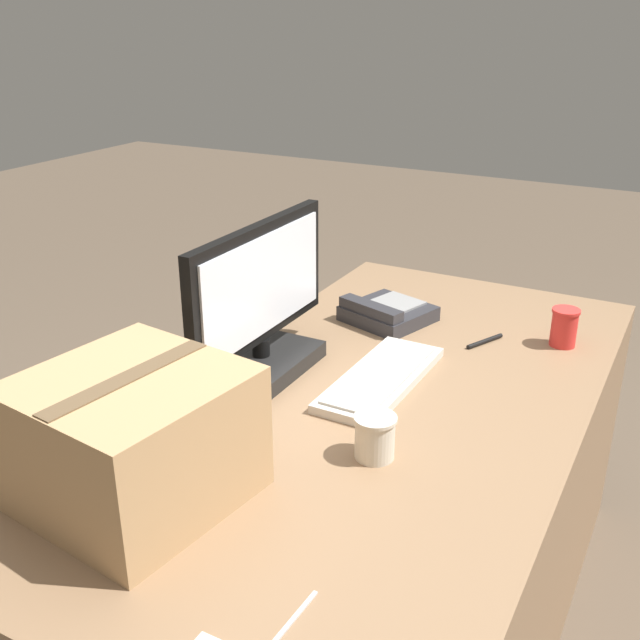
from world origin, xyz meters
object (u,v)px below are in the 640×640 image
Objects in this scene: paper_cup_right at (564,327)px; pen_marker at (485,341)px; paper_cup_left at (375,437)px; spoon at (279,636)px; cardboard_box at (134,439)px; keyboard at (381,378)px; monitor at (260,311)px; desk_phone at (387,313)px.

paper_cup_right reaches higher than pen_marker.
spoon is at bearing -171.56° from paper_cup_left.
pen_marker is at bearing -175.45° from spoon.
cardboard_box is at bearing -110.06° from spoon.
pen_marker is at bearing 114.72° from paper_cup_right.
paper_cup_right is at bearing -16.87° from paper_cup_left.
cardboard_box is at bearing 162.20° from keyboard.
paper_cup_right is 0.21m from pen_marker.
monitor is 3.52× the size of spoon.
keyboard is 0.39m from desk_phone.
cardboard_box is at bearing -171.68° from monitor.
monitor is 0.33m from keyboard.
monitor reaches higher than cardboard_box.
pen_marker is (1.13, 0.04, 0.00)m from spoon.
pen_marker is (0.34, -0.15, -0.01)m from keyboard.
paper_cup_left is at bearing 163.13° from paper_cup_right.
spoon is at bearing -146.71° from desk_phone.
desk_phone is 1.72× the size of spoon.
paper_cup_left is at bearing -157.69° from keyboard.
monitor is at bearing -21.13° from pen_marker.
keyboard is at bearing -141.26° from desk_phone.
desk_phone is at bearing 98.19° from paper_cup_right.
pen_marker is (-0.02, -0.30, -0.02)m from desk_phone.
monitor is 1.27× the size of keyboard.
paper_cup_right is (0.51, -0.63, -0.11)m from monitor.
spoon is 1.26× the size of pen_marker.
desk_phone is 2.57× the size of paper_cup_right.
paper_cup_left is 0.89× the size of paper_cup_right.
paper_cup_right reaches higher than paper_cup_left.
keyboard is at bearing 21.52° from paper_cup_left.
monitor reaches higher than keyboard.
paper_cup_left is (-0.66, -0.26, 0.02)m from desk_phone.
pen_marker reaches higher than spoon.
monitor reaches higher than pen_marker.
desk_phone reaches higher than pen_marker.
paper_cup_right reaches higher than spoon.
paper_cup_right is at bearing -27.55° from cardboard_box.
paper_cup_right is 0.67× the size of spoon.
spoon is 1.13m from pen_marker.
monitor is 0.55m from cardboard_box.
monitor reaches higher than desk_phone.
paper_cup_left is at bearing -168.92° from spoon.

